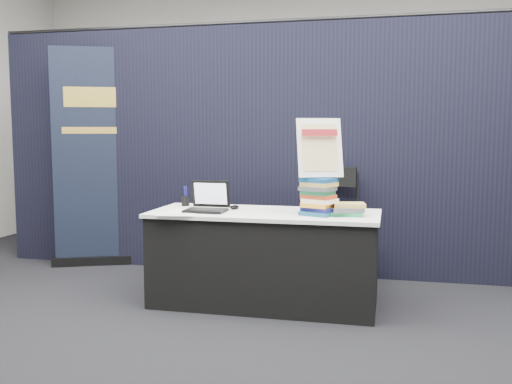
% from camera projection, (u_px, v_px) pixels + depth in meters
% --- Properties ---
extents(floor, '(8.00, 8.00, 0.00)m').
position_uv_depth(floor, '(248.00, 326.00, 4.05)').
color(floor, black).
rests_on(floor, ground).
extents(wall_back, '(8.00, 0.02, 3.50)m').
position_uv_depth(wall_back, '(319.00, 105.00, 7.74)').
color(wall_back, beige).
rests_on(wall_back, floor).
extents(drape_partition, '(6.00, 0.08, 2.40)m').
position_uv_depth(drape_partition, '(288.00, 151.00, 5.48)').
color(drape_partition, black).
rests_on(drape_partition, floor).
extents(display_table, '(1.80, 0.75, 0.75)m').
position_uv_depth(display_table, '(264.00, 258.00, 4.55)').
color(display_table, black).
rests_on(display_table, floor).
extents(laptop, '(0.32, 0.25, 0.24)m').
position_uv_depth(laptop, '(207.00, 204.00, 4.52)').
color(laptop, black).
rests_on(laptop, display_table).
extents(mouse, '(0.08, 0.11, 0.03)m').
position_uv_depth(mouse, '(235.00, 207.00, 4.66)').
color(mouse, black).
rests_on(mouse, display_table).
extents(brochure_left, '(0.36, 0.27, 0.00)m').
position_uv_depth(brochure_left, '(188.00, 211.00, 4.53)').
color(brochure_left, white).
rests_on(brochure_left, display_table).
extents(brochure_mid, '(0.32, 0.25, 0.00)m').
position_uv_depth(brochure_mid, '(176.00, 214.00, 4.36)').
color(brochure_mid, silver).
rests_on(brochure_mid, display_table).
extents(brochure_right, '(0.33, 0.28, 0.00)m').
position_uv_depth(brochure_right, '(192.00, 211.00, 4.55)').
color(brochure_right, white).
rests_on(brochure_right, display_table).
extents(pen_cup, '(0.08, 0.08, 0.09)m').
position_uv_depth(pen_cup, '(185.00, 201.00, 4.86)').
color(pen_cup, black).
rests_on(pen_cup, display_table).
extents(book_stack_tall, '(0.28, 0.25, 0.28)m').
position_uv_depth(book_stack_tall, '(319.00, 197.00, 4.30)').
color(book_stack_tall, navy).
rests_on(book_stack_tall, display_table).
extents(book_stack_short, '(0.25, 0.21, 0.10)m').
position_uv_depth(book_stack_short, '(347.00, 209.00, 4.29)').
color(book_stack_short, '#207B47').
rests_on(book_stack_short, display_table).
extents(info_sign, '(0.37, 0.25, 0.47)m').
position_uv_depth(info_sign, '(320.00, 148.00, 4.29)').
color(info_sign, black).
rests_on(info_sign, book_stack_tall).
extents(pullup_banner, '(0.91, 0.46, 2.23)m').
position_uv_depth(pullup_banner, '(98.00, 170.00, 5.85)').
color(pullup_banner, black).
rests_on(pullup_banner, floor).
extents(stacking_chair, '(0.57, 0.58, 1.06)m').
position_uv_depth(stacking_chair, '(330.00, 220.00, 5.13)').
color(stacking_chair, black).
rests_on(stacking_chair, floor).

